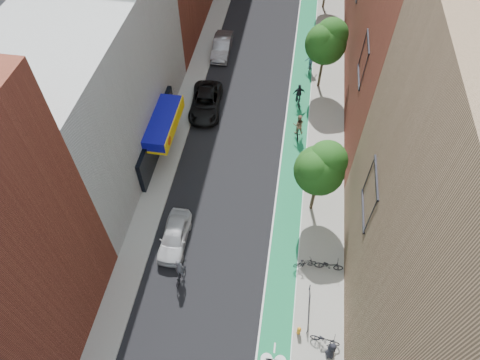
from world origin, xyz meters
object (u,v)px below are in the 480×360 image
at_px(parked_car_silver, 222,46).
at_px(cyclist_lane_mid, 299,97).
at_px(cyclist_lead, 180,272).
at_px(cyclist_lane_near, 298,127).
at_px(parked_car_black, 206,103).
at_px(pedestrian, 331,350).
at_px(fire_hydrant, 299,330).
at_px(parked_car_white, 174,236).
at_px(cyclist_lane_far, 311,62).

height_order(parked_car_silver, cyclist_lane_mid, cyclist_lane_mid).
bearing_deg(cyclist_lead, parked_car_silver, -77.76).
bearing_deg(cyclist_lane_near, parked_car_black, -21.38).
bearing_deg(parked_car_black, parked_car_silver, 85.55).
bearing_deg(cyclist_lane_near, cyclist_lane_mid, -94.06).
bearing_deg(pedestrian, cyclist_lead, -128.71).
xyz_separation_m(cyclist_lane_near, fire_hydrant, (1.21, -16.55, -0.44)).
relative_size(parked_car_white, cyclist_lead, 1.94).
relative_size(cyclist_lead, cyclist_lane_mid, 1.02).
distance_m(parked_car_white, fire_hydrant, 10.15).
relative_size(parked_car_white, pedestrian, 2.73).
bearing_deg(parked_car_white, parked_car_black, 91.90).
height_order(cyclist_lane_far, fire_hydrant, cyclist_lane_far).
bearing_deg(cyclist_lane_near, parked_car_white, 49.54).
distance_m(parked_car_silver, cyclist_lane_far, 9.01).
xyz_separation_m(parked_car_silver, cyclist_lane_far, (8.88, -1.56, 0.17)).
height_order(cyclist_lead, pedestrian, cyclist_lead).
height_order(pedestrian, fire_hydrant, pedestrian).
height_order(parked_car_white, cyclist_lane_far, cyclist_lane_far).
height_order(cyclist_lead, fire_hydrant, cyclist_lead).
bearing_deg(parked_car_white, cyclist_lead, -68.95).
relative_size(parked_car_black, pedestrian, 3.51).
xyz_separation_m(pedestrian, fire_hydrant, (-1.85, 0.98, -0.41)).
distance_m(cyclist_lane_mid, pedestrian, 21.73).
bearing_deg(parked_car_silver, cyclist_lead, -87.29).
distance_m(parked_car_silver, cyclist_lane_near, 13.43).
xyz_separation_m(parked_car_white, parked_car_silver, (-0.68, 22.07, 0.06)).
height_order(parked_car_black, fire_hydrant, parked_car_black).
xyz_separation_m(parked_car_white, fire_hydrant, (8.79, -5.06, -0.20)).
bearing_deg(cyclist_lane_mid, cyclist_lane_near, 78.15).
xyz_separation_m(cyclist_lane_far, pedestrian, (2.45, -26.56, -0.02)).
relative_size(parked_car_black, fire_hydrant, 7.77).
height_order(cyclist_lane_mid, cyclist_lane_far, cyclist_lane_mid).
xyz_separation_m(parked_car_white, cyclist_lane_far, (8.19, 20.51, 0.22)).
bearing_deg(parked_car_black, cyclist_lane_near, -19.26).
relative_size(parked_car_silver, cyclist_lane_far, 2.26).
height_order(parked_car_black, cyclist_lane_mid, cyclist_lane_mid).
distance_m(cyclist_lead, pedestrian, 10.23).
bearing_deg(parked_car_silver, cyclist_lane_far, -11.20).
height_order(parked_car_white, cyclist_lane_mid, cyclist_lane_mid).
bearing_deg(fire_hydrant, parked_car_silver, 109.25).
bearing_deg(parked_car_black, cyclist_lane_far, 33.27).
relative_size(parked_car_white, cyclist_lane_far, 2.03).
height_order(cyclist_lane_mid, pedestrian, cyclist_lane_mid).
xyz_separation_m(parked_car_white, cyclist_lane_near, (7.58, 11.49, 0.24)).
distance_m(parked_car_white, cyclist_lane_far, 22.09).
xyz_separation_m(parked_car_white, pedestrian, (10.64, -6.04, 0.21)).
relative_size(parked_car_black, cyclist_lane_far, 2.61).
bearing_deg(parked_car_black, fire_hydrant, -68.15).
height_order(parked_car_black, pedestrian, pedestrian).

